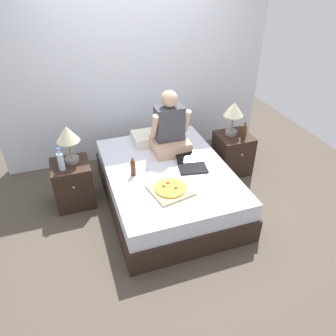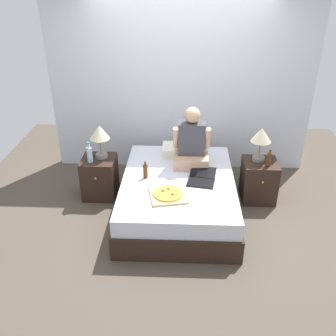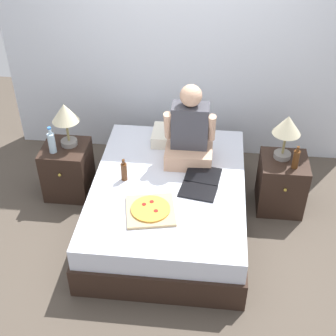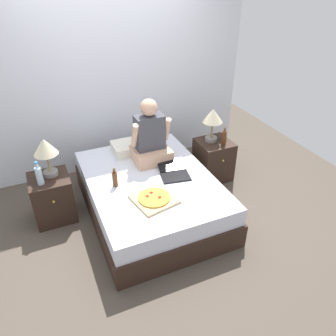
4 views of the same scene
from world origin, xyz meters
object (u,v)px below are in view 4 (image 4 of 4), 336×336
at_px(beer_bottle_on_bed, 115,179).
at_px(water_bottle, 39,175).
at_px(nightstand_right, 213,159).
at_px(person_seated, 150,139).
at_px(beer_bottle, 224,137).
at_px(nightstand_left, 53,198).
at_px(laptop, 174,173).
at_px(lamp_on_right_nightstand, 213,118).
at_px(lamp_on_left_nightstand, 45,149).
at_px(bed, 151,195).
at_px(pizza_box, 154,199).

bearing_deg(beer_bottle_on_bed, water_bottle, 159.47).
relative_size(nightstand_right, person_seated, 0.71).
bearing_deg(water_bottle, beer_bottle, -0.25).
relative_size(nightstand_left, water_bottle, 2.00).
distance_m(person_seated, beer_bottle_on_bed, 0.70).
relative_size(nightstand_left, laptop, 1.19).
distance_m(water_bottle, person_seated, 1.31).
relative_size(lamp_on_right_nightstand, beer_bottle, 1.96).
distance_m(lamp_on_right_nightstand, person_seated, 0.89).
bearing_deg(beer_bottle_on_bed, lamp_on_left_nightstand, 146.11).
xyz_separation_m(lamp_on_left_nightstand, lamp_on_right_nightstand, (2.06, 0.00, 0.00)).
relative_size(bed, beer_bottle_on_bed, 8.68).
relative_size(nightstand_left, nightstand_right, 1.00).
relative_size(lamp_on_left_nightstand, laptop, 0.97).
xyz_separation_m(pizza_box, beer_bottle_on_bed, (-0.29, 0.41, 0.07)).
relative_size(lamp_on_left_nightstand, nightstand_right, 0.82).
bearing_deg(beer_bottle, water_bottle, 179.75).
xyz_separation_m(beer_bottle, pizza_box, (-1.25, -0.67, -0.14)).
height_order(bed, nightstand_right, nightstand_right).
height_order(water_bottle, laptop, water_bottle).
height_order(beer_bottle, pizza_box, beer_bottle).
bearing_deg(lamp_on_left_nightstand, bed, -22.03).
height_order(lamp_on_left_nightstand, nightstand_right, lamp_on_left_nightstand).
relative_size(laptop, beer_bottle_on_bed, 2.11).
relative_size(nightstand_right, beer_bottle, 2.40).
xyz_separation_m(laptop, pizza_box, (-0.39, -0.36, -0.00)).
height_order(bed, laptop, laptop).
height_order(lamp_on_right_nightstand, beer_bottle, lamp_on_right_nightstand).
bearing_deg(beer_bottle, lamp_on_right_nightstand, 123.69).
height_order(water_bottle, beer_bottle_on_bed, water_bottle).
bearing_deg(bed, water_bottle, 166.49).
relative_size(lamp_on_right_nightstand, beer_bottle_on_bed, 2.05).
xyz_separation_m(nightstand_left, lamp_on_left_nightstand, (0.04, 0.05, 0.60)).
height_order(lamp_on_left_nightstand, lamp_on_right_nightstand, same).
bearing_deg(lamp_on_left_nightstand, laptop, -19.44).
distance_m(person_seated, pizza_box, 0.87).
bearing_deg(person_seated, lamp_on_left_nightstand, 177.91).
relative_size(pizza_box, beer_bottle_on_bed, 2.15).
distance_m(lamp_on_left_nightstand, nightstand_right, 2.18).
height_order(bed, pizza_box, pizza_box).
bearing_deg(nightstand_right, pizza_box, -146.63).
relative_size(lamp_on_right_nightstand, pizza_box, 0.95).
relative_size(bed, lamp_on_right_nightstand, 4.24).
distance_m(water_bottle, nightstand_right, 2.25).
height_order(nightstand_left, beer_bottle_on_bed, beer_bottle_on_bed).
bearing_deg(beer_bottle, lamp_on_left_nightstand, 176.03).
height_order(laptop, beer_bottle_on_bed, beer_bottle_on_bed).
relative_size(lamp_on_left_nightstand, lamp_on_right_nightstand, 1.00).
bearing_deg(pizza_box, water_bottle, 146.56).
relative_size(water_bottle, laptop, 0.60).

